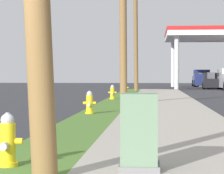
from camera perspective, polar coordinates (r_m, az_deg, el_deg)
The scene contains 9 objects.
fire_hydrant_nearest at distance 7.30m, azimuth -11.52°, elevation -6.09°, with size 0.42×0.38×0.74m.
fire_hydrant_second at distance 16.72m, azimuth -2.51°, elevation -1.86°, with size 0.42×0.38×0.74m.
fire_hydrant_third at distance 26.44m, azimuth 0.04°, elevation -0.67°, with size 0.42×0.37×0.74m.
fire_hydrant_fourth at distance 36.51m, azimuth 1.51°, elevation -0.10°, with size 0.42×0.37×0.74m.
utility_pole_background at distance 39.29m, azimuth 2.64°, elevation 6.42°, with size 0.55×1.38×9.28m.
utility_cabinet at distance 6.91m, azimuth 3.07°, elevation -5.29°, with size 0.54×0.61×1.02m.
car_red_by_near_pump at distance 57.96m, azimuth 12.14°, elevation 0.69°, with size 2.03×4.54×1.57m.
car_black_by_far_pump at distance 50.78m, azimuth 11.07°, elevation 0.60°, with size 2.24×4.63×1.57m.
truck_navy_at_far_bay at distance 61.01m, azimuth 9.95°, elevation 0.92°, with size 2.27×5.46×1.97m.
Camera 1 is at (2.50, -5.12, 1.39)m, focal length 82.42 mm.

